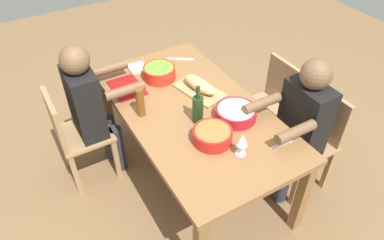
# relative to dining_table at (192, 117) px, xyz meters

# --- Properties ---
(ground_plane) EXTENTS (8.00, 8.00, 0.00)m
(ground_plane) POSITION_rel_dining_table_xyz_m (0.00, 0.00, -0.66)
(ground_plane) COLOR brown
(dining_table) EXTENTS (1.75, 0.95, 0.74)m
(dining_table) POSITION_rel_dining_table_xyz_m (0.00, 0.00, 0.00)
(dining_table) COLOR olive
(dining_table) RESTS_ON ground_plane
(chair_near_left) EXTENTS (0.40, 0.40, 0.85)m
(chair_near_left) POSITION_rel_dining_table_xyz_m (-0.48, -0.79, -0.17)
(chair_near_left) COLOR #A87F56
(chair_near_left) RESTS_ON ground_plane
(diner_near_left) EXTENTS (0.41, 0.53, 1.20)m
(diner_near_left) POSITION_rel_dining_table_xyz_m (-0.48, -0.61, 0.04)
(diner_near_left) COLOR #2D2D38
(diner_near_left) RESTS_ON ground_plane
(chair_far_center) EXTENTS (0.40, 0.40, 0.85)m
(chair_far_center) POSITION_rel_dining_table_xyz_m (0.00, 0.79, -0.17)
(chair_far_center) COLOR #A87F56
(chair_far_center) RESTS_ON ground_plane
(chair_far_right) EXTENTS (0.40, 0.40, 0.85)m
(chair_far_right) POSITION_rel_dining_table_xyz_m (0.48, 0.79, -0.17)
(chair_far_right) COLOR #A87F56
(chair_far_right) RESTS_ON ground_plane
(diner_far_right) EXTENTS (0.41, 0.53, 1.20)m
(diner_far_right) POSITION_rel_dining_table_xyz_m (0.48, 0.61, 0.04)
(diner_far_right) COLOR #2D2D38
(diner_far_right) RESTS_ON ground_plane
(serving_bowl_fruit) EXTENTS (0.26, 0.26, 0.09)m
(serving_bowl_fruit) POSITION_rel_dining_table_xyz_m (0.36, -0.06, 0.14)
(serving_bowl_fruit) COLOR red
(serving_bowl_fruit) RESTS_ON dining_table
(serving_bowl_salad) EXTENTS (0.26, 0.26, 0.10)m
(serving_bowl_salad) POSITION_rel_dining_table_xyz_m (-0.47, -0.03, 0.14)
(serving_bowl_salad) COLOR red
(serving_bowl_salad) RESTS_ON dining_table
(serving_bowl_pasta) EXTENTS (0.29, 0.29, 0.08)m
(serving_bowl_pasta) POSITION_rel_dining_table_xyz_m (0.24, 0.21, 0.13)
(serving_bowl_pasta) COLOR #B21923
(serving_bowl_pasta) RESTS_ON dining_table
(cutting_board) EXTENTS (0.44, 0.30, 0.02)m
(cutting_board) POSITION_rel_dining_table_xyz_m (-0.15, 0.16, 0.09)
(cutting_board) COLOR tan
(cutting_board) RESTS_ON dining_table
(bread_loaf) EXTENTS (0.34, 0.18, 0.09)m
(bread_loaf) POSITION_rel_dining_table_xyz_m (-0.15, 0.16, 0.15)
(bread_loaf) COLOR tan
(bread_loaf) RESTS_ON cutting_board
(wine_bottle) EXTENTS (0.08, 0.08, 0.29)m
(wine_bottle) POSITION_rel_dining_table_xyz_m (0.14, -0.03, 0.19)
(wine_bottle) COLOR #193819
(wine_bottle) RESTS_ON dining_table
(beer_bottle) EXTENTS (0.06, 0.06, 0.22)m
(beer_bottle) POSITION_rel_dining_table_xyz_m (-0.12, -0.35, 0.19)
(beer_bottle) COLOR brown
(beer_bottle) RESTS_ON dining_table
(wine_glass) EXTENTS (0.08, 0.08, 0.17)m
(wine_glass) POSITION_rel_dining_table_xyz_m (0.55, 0.04, 0.20)
(wine_glass) COLOR silver
(wine_glass) RESTS_ON dining_table
(placemat_near_left) EXTENTS (0.32, 0.23, 0.01)m
(placemat_near_left) POSITION_rel_dining_table_xyz_m (-0.48, -0.31, 0.09)
(placemat_near_left) COLOR maroon
(placemat_near_left) RESTS_ON dining_table
(fork_far_right) EXTENTS (0.03, 0.17, 0.01)m
(fork_far_right) POSITION_rel_dining_table_xyz_m (0.62, 0.31, 0.09)
(fork_far_right) COLOR silver
(fork_far_right) RESTS_ON dining_table
(carving_knife) EXTENTS (0.15, 0.20, 0.01)m
(carving_knife) POSITION_rel_dining_table_xyz_m (-0.65, 0.26, 0.09)
(carving_knife) COLOR silver
(carving_knife) RESTS_ON dining_table
(napkin_stack) EXTENTS (0.15, 0.15, 0.02)m
(napkin_stack) POSITION_rel_dining_table_xyz_m (-0.69, -0.13, 0.10)
(napkin_stack) COLOR white
(napkin_stack) RESTS_ON dining_table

